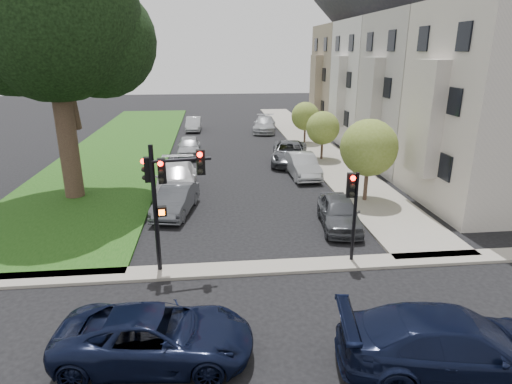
{
  "coord_description": "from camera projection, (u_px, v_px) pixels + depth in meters",
  "views": [
    {
      "loc": [
        -1.81,
        -11.91,
        7.62
      ],
      "look_at": [
        0.0,
        5.0,
        2.0
      ],
      "focal_mm": 30.0,
      "sensor_mm": 36.0,
      "label": 1
    }
  ],
  "objects": [
    {
      "name": "car_cross_near",
      "position": [
        156.0,
        336.0,
        10.93
      ],
      "size": [
        5.18,
        2.73,
        1.39
      ],
      "primitive_type": "imported",
      "rotation": [
        0.0,
        0.0,
        1.48
      ],
      "color": "black",
      "rests_on": "ground"
    },
    {
      "name": "small_tree_a",
      "position": [
        369.0,
        148.0,
        21.8
      ],
      "size": [
        2.93,
        2.93,
        4.39
      ],
      "color": "#34241B",
      "rests_on": "ground"
    },
    {
      "name": "car_parked_7",
      "position": [
        189.0,
        147.0,
        32.4
      ],
      "size": [
        1.81,
        4.31,
        1.46
      ],
      "primitive_type": "imported",
      "rotation": [
        0.0,
        0.0,
        0.02
      ],
      "color": "#999BA0",
      "rests_on": "ground"
    },
    {
      "name": "grass_strip",
      "position": [
        124.0,
        147.0,
        35.55
      ],
      "size": [
        8.0,
        44.0,
        0.12
      ],
      "primitive_type": "cube",
      "color": "#17400F",
      "rests_on": "ground"
    },
    {
      "name": "house_d",
      "position": [
        355.0,
        58.0,
        41.69
      ],
      "size": [
        7.7,
        7.55,
        15.97
      ],
      "color": "gray",
      "rests_on": "ground"
    },
    {
      "name": "car_parked_1",
      "position": [
        302.0,
        165.0,
        27.06
      ],
      "size": [
        1.72,
        4.53,
        1.47
      ],
      "primitive_type": "imported",
      "rotation": [
        0.0,
        0.0,
        0.04
      ],
      "color": "#999BA0",
      "rests_on": "ground"
    },
    {
      "name": "car_parked_0",
      "position": [
        339.0,
        212.0,
        19.29
      ],
      "size": [
        2.14,
        4.3,
        1.41
      ],
      "primitive_type": "imported",
      "rotation": [
        0.0,
        0.0,
        -0.12
      ],
      "color": "#3F4247",
      "rests_on": "ground"
    },
    {
      "name": "ground",
      "position": [
        272.0,
        299.0,
        13.82
      ],
      "size": [
        140.0,
        140.0,
        0.0
      ],
      "primitive_type": "plane",
      "color": "black",
      "rests_on": "ground"
    },
    {
      "name": "small_tree_c",
      "position": [
        305.0,
        116.0,
        36.08
      ],
      "size": [
        2.38,
        2.38,
        3.57
      ],
      "color": "#34241B",
      "rests_on": "ground"
    },
    {
      "name": "eucalyptus",
      "position": [
        48.0,
        12.0,
        20.39
      ],
      "size": [
        9.71,
        8.81,
        13.75
      ],
      "color": "#34241B",
      "rests_on": "ground"
    },
    {
      "name": "sidewalk_cross",
      "position": [
        265.0,
        268.0,
        15.69
      ],
      "size": [
        60.0,
        1.0,
        0.12
      ],
      "primitive_type": "cube",
      "color": "gray",
      "rests_on": "ground"
    },
    {
      "name": "traffic_signal_main",
      "position": [
        165.0,
        186.0,
        14.56
      ],
      "size": [
        2.3,
        0.6,
        4.69
      ],
      "color": "black",
      "rests_on": "ground"
    },
    {
      "name": "sidewalk_right",
      "position": [
        310.0,
        142.0,
        37.14
      ],
      "size": [
        3.5,
        44.0,
        0.12
      ],
      "primitive_type": "cube",
      "color": "gray",
      "rests_on": "ground"
    },
    {
      "name": "car_parked_2",
      "position": [
        290.0,
        153.0,
        30.34
      ],
      "size": [
        3.46,
        5.78,
        1.5
      ],
      "primitive_type": "imported",
      "rotation": [
        0.0,
        0.0,
        -0.19
      ],
      "color": "#3F4247",
      "rests_on": "ground"
    },
    {
      "name": "house_a",
      "position": [
        508.0,
        66.0,
        20.45
      ],
      "size": [
        7.7,
        7.55,
        15.97
      ],
      "color": "#A6A098",
      "rests_on": "ground"
    },
    {
      "name": "traffic_signal_secondary",
      "position": [
        353.0,
        201.0,
        15.44
      ],
      "size": [
        0.47,
        0.38,
        3.53
      ],
      "color": "black",
      "rests_on": "ground"
    },
    {
      "name": "car_parked_6",
      "position": [
        176.0,
        178.0,
        24.08
      ],
      "size": [
        2.39,
        5.59,
        1.61
      ],
      "primitive_type": "imported",
      "rotation": [
        0.0,
        0.0,
        0.03
      ],
      "color": "silver",
      "rests_on": "ground"
    },
    {
      "name": "house_b",
      "position": [
        430.0,
        62.0,
        27.53
      ],
      "size": [
        7.7,
        7.55,
        15.97
      ],
      "color": "#B0A9A1",
      "rests_on": "ground"
    },
    {
      "name": "car_cross_far",
      "position": [
        455.0,
        345.0,
        10.39
      ],
      "size": [
        5.96,
        3.15,
        1.65
      ],
      "primitive_type": "imported",
      "rotation": [
        0.0,
        0.0,
        1.42
      ],
      "color": "black",
      "rests_on": "ground"
    },
    {
      "name": "small_tree_b",
      "position": [
        323.0,
        128.0,
        30.59
      ],
      "size": [
        2.38,
        2.38,
        3.57
      ],
      "color": "#34241B",
      "rests_on": "ground"
    },
    {
      "name": "house_c",
      "position": [
        385.0,
        60.0,
        34.61
      ],
      "size": [
        7.7,
        7.55,
        15.97
      ],
      "color": "#A69A8E",
      "rests_on": "ground"
    },
    {
      "name": "car_parked_9",
      "position": [
        194.0,
        124.0,
        42.76
      ],
      "size": [
        1.54,
        4.11,
        1.34
      ],
      "primitive_type": "imported",
      "rotation": [
        0.0,
        0.0,
        -0.03
      ],
      "color": "#999BA0",
      "rests_on": "ground"
    },
    {
      "name": "car_parked_4",
      "position": [
        265.0,
        124.0,
        42.04
      ],
      "size": [
        2.92,
        5.44,
        1.5
      ],
      "primitive_type": "imported",
      "rotation": [
        0.0,
        0.0,
        -0.17
      ],
      "color": "#999BA0",
      "rests_on": "ground"
    },
    {
      "name": "car_parked_5",
      "position": [
        176.0,
        200.0,
        20.91
      ],
      "size": [
        2.25,
        4.38,
        1.38
      ],
      "primitive_type": "imported",
      "rotation": [
        0.0,
        0.0,
        -0.2
      ],
      "color": "#3F4247",
      "rests_on": "ground"
    }
  ]
}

